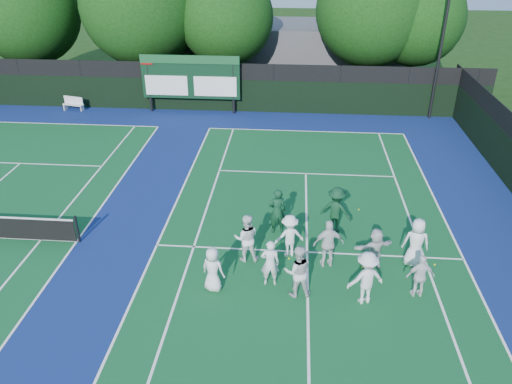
{
  "coord_description": "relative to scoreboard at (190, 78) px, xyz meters",
  "views": [
    {
      "loc": [
        -0.63,
        -13.81,
        10.39
      ],
      "look_at": [
        -2.0,
        3.0,
        1.3
      ],
      "focal_mm": 35.0,
      "sensor_mm": 36.0,
      "label": 1
    }
  ],
  "objects": [
    {
      "name": "ground",
      "position": [
        7.01,
        -15.59,
        -2.19
      ],
      "size": [
        120.0,
        120.0,
        0.0
      ],
      "primitive_type": "plane",
      "color": "#15330E",
      "rests_on": "ground"
    },
    {
      "name": "court_apron",
      "position": [
        1.01,
        -14.59,
        -2.19
      ],
      "size": [
        34.0,
        32.0,
        0.01
      ],
      "primitive_type": "cube",
      "color": "navy",
      "rests_on": "ground"
    },
    {
      "name": "near_court",
      "position": [
        7.01,
        -14.59,
        -2.18
      ],
      "size": [
        11.05,
        23.85,
        0.01
      ],
      "color": "#105125",
      "rests_on": "ground"
    },
    {
      "name": "back_fence",
      "position": [
        1.01,
        0.41,
        -0.83
      ],
      "size": [
        34.0,
        0.08,
        3.0
      ],
      "color": "black",
      "rests_on": "ground"
    },
    {
      "name": "scoreboard",
      "position": [
        0.0,
        0.0,
        0.0
      ],
      "size": [
        6.0,
        0.21,
        3.55
      ],
      "color": "black",
      "rests_on": "ground"
    },
    {
      "name": "clubhouse",
      "position": [
        5.01,
        8.41,
        -0.19
      ],
      "size": [
        18.0,
        6.0,
        4.0
      ],
      "primitive_type": "cube",
      "color": "#515055",
      "rests_on": "ground"
    },
    {
      "name": "light_pole_right",
      "position": [
        14.51,
        0.11,
        4.11
      ],
      "size": [
        1.2,
        0.3,
        10.12
      ],
      "color": "black",
      "rests_on": "ground"
    },
    {
      "name": "bench",
      "position": [
        -7.51,
        -0.22,
        -1.72
      ],
      "size": [
        1.42,
        0.69,
        0.87
      ],
      "color": "silver",
      "rests_on": "ground"
    },
    {
      "name": "tree_a",
      "position": [
        -11.41,
        3.99,
        2.9
      ],
      "size": [
        6.89,
        6.89,
        8.71
      ],
      "color": "black",
      "rests_on": "ground"
    },
    {
      "name": "tree_b",
      "position": [
        -3.62,
        3.99,
        3.42
      ],
      "size": [
        7.87,
        7.87,
        9.75
      ],
      "color": "black",
      "rests_on": "ground"
    },
    {
      "name": "tree_c",
      "position": [
        1.85,
        3.99,
        2.75
      ],
      "size": [
        6.18,
        6.18,
        8.2
      ],
      "color": "black",
      "rests_on": "ground"
    },
    {
      "name": "tree_d",
      "position": [
        11.12,
        3.99,
        3.29
      ],
      "size": [
        7.06,
        7.06,
        9.19
      ],
      "color": "black",
      "rests_on": "ground"
    },
    {
      "name": "tree_e",
      "position": [
        13.94,
        3.99,
        2.83
      ],
      "size": [
        5.89,
        5.89,
        8.12
      ],
      "color": "black",
      "rests_on": "ground"
    },
    {
      "name": "tennis_ball_0",
      "position": [
        6.38,
        -15.06,
        -2.16
      ],
      "size": [
        0.07,
        0.07,
        0.07
      ],
      "primitive_type": "sphere",
      "color": "#BDDB19",
      "rests_on": "ground"
    },
    {
      "name": "tennis_ball_1",
      "position": [
        9.16,
        -11.42,
        -2.16
      ],
      "size": [
        0.07,
        0.07,
        0.07
      ],
      "primitive_type": "sphere",
      "color": "#BDDB19",
      "rests_on": "ground"
    },
    {
      "name": "tennis_ball_2",
      "position": [
        8.88,
        -15.36,
        -2.16
      ],
      "size": [
        0.07,
        0.07,
        0.07
      ],
      "primitive_type": "sphere",
      "color": "#BDDB19",
      "rests_on": "ground"
    },
    {
      "name": "tennis_ball_3",
      "position": [
        4.94,
        -13.37,
        -2.16
      ],
      "size": [
        0.07,
        0.07,
        0.07
      ],
      "primitive_type": "sphere",
      "color": "#BDDB19",
      "rests_on": "ground"
    },
    {
      "name": "tennis_ball_4",
      "position": [
        5.92,
        -11.36,
        -2.16
      ],
      "size": [
        0.07,
        0.07,
        0.07
      ],
      "primitive_type": "sphere",
      "color": "#BDDB19",
      "rests_on": "ground"
    },
    {
      "name": "tennis_ball_5",
      "position": [
        11.4,
        -15.01,
        -2.16
      ],
      "size": [
        0.07,
        0.07,
        0.07
      ],
      "primitive_type": "sphere",
      "color": "#BDDB19",
      "rests_on": "ground"
    },
    {
      "name": "player_front_0",
      "position": [
        3.99,
        -16.87,
        -1.41
      ],
      "size": [
        0.88,
        0.72,
        1.56
      ],
      "primitive_type": "imported",
      "rotation": [
        0.0,
        0.0,
        2.79
      ],
      "color": "white",
      "rests_on": "ground"
    },
    {
      "name": "player_front_1",
      "position": [
        5.78,
        -16.46,
        -1.36
      ],
      "size": [
        0.63,
        0.44,
        1.67
      ],
      "primitive_type": "imported",
      "rotation": [
        0.0,
        0.0,
        3.21
      ],
      "color": "white",
      "rests_on": "ground"
    },
    {
      "name": "player_front_2",
      "position": [
        6.66,
        -16.91,
        -1.29
      ],
      "size": [
        0.97,
        0.8,
        1.81
      ],
      "primitive_type": "imported",
      "rotation": [
        0.0,
        0.0,
        3.28
      ],
      "color": "silver",
      "rests_on": "ground"
    },
    {
      "name": "player_front_3",
      "position": [
        8.74,
        -17.08,
        -1.29
      ],
      "size": [
        1.31,
        1.0,
        1.8
      ],
      "primitive_type": "imported",
      "rotation": [
        0.0,
        0.0,
        3.46
      ],
      "color": "white",
      "rests_on": "ground"
    },
    {
      "name": "player_front_4",
      "position": [
        10.46,
        -16.66,
        -1.43
      ],
      "size": [
        0.93,
        0.48,
        1.52
      ],
      "primitive_type": "imported",
      "rotation": [
        0.0,
        0.0,
        3.27
      ],
      "color": "white",
      "rests_on": "ground"
    },
    {
      "name": "player_back_0",
      "position": [
        4.89,
        -15.17,
        -1.3
      ],
      "size": [
        0.93,
        0.77,
        1.78
      ],
      "primitive_type": "imported",
      "rotation": [
        0.0,
        0.0,
        3.25
      ],
      "color": "white",
      "rests_on": "ground"
    },
    {
      "name": "player_back_1",
      "position": [
        6.36,
        -14.8,
        -1.38
      ],
      "size": [
        1.17,
        0.88,
        1.61
      ],
      "primitive_type": "imported",
      "rotation": [
        0.0,
        0.0,
        3.44
      ],
      "color": "white",
      "rests_on": "ground"
    },
    {
      "name": "player_back_2",
      "position": [
        7.69,
        -15.29,
        -1.3
      ],
      "size": [
        1.1,
        0.61,
        1.77
      ],
      "primitive_type": "imported",
      "rotation": [
        0.0,
        0.0,
        3.32
      ],
      "color": "silver",
      "rests_on": "ground"
    },
    {
      "name": "player_back_3",
      "position": [
        9.24,
        -15.3,
        -1.42
      ],
      "size": [
        1.49,
        0.93,
        1.54
      ],
      "primitive_type": "imported",
      "rotation": [
        0.0,
        0.0,
        3.51
      ],
      "color": "silver",
      "rests_on": "ground"
    },
    {
      "name": "player_back_4",
      "position": [
        10.64,
        -14.99,
        -1.29
      ],
      "size": [
        0.93,
        0.66,
        1.79
      ],
      "primitive_type": "imported",
      "rotation": [
        0.0,
        0.0,
        3.03
      ],
      "color": "white",
      "rests_on": "ground"
    },
    {
      "name": "coach_left",
      "position": [
        5.87,
        -13.32,
        -1.28
      ],
      "size": [
        0.76,
        0.6,
        1.83
      ],
      "primitive_type": "imported",
      "rotation": [
        0.0,
        0.0,
        3.4
      ],
      "color": "#103B21",
      "rests_on": "ground"
    },
    {
      "name": "coach_right",
      "position": [
        8.07,
        -13.09,
        -1.26
      ],
      "size": [
        1.37,
        1.08,
        1.86
      ],
      "primitive_type": "imported",
      "rotation": [
        0.0,
        0.0,
        2.77
      ],
      "color": "#0E361E",
      "rests_on": "ground"
    }
  ]
}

